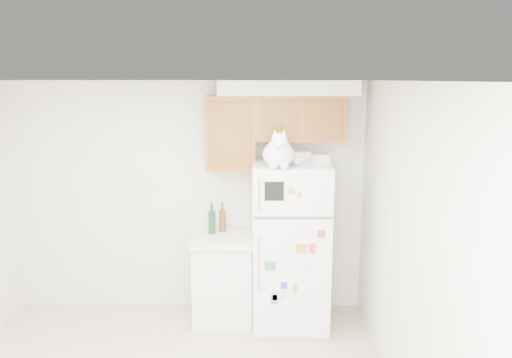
{
  "coord_description": "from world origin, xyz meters",
  "views": [
    {
      "loc": [
        0.79,
        -3.24,
        2.52
      ],
      "look_at": [
        0.76,
        1.55,
        1.55
      ],
      "focal_mm": 35.0,
      "sensor_mm": 36.0,
      "label": 1
    }
  ],
  "objects_px": {
    "cat": "(279,153)",
    "storage_box_front": "(321,159)",
    "bottle_amber": "(223,217)",
    "base_counter": "(224,278)",
    "storage_box_back": "(300,157)",
    "bottle_green": "(212,218)",
    "refrigerator": "(290,245)"
  },
  "relations": [
    {
      "from": "cat",
      "to": "storage_box_front",
      "type": "bearing_deg",
      "value": 26.08
    },
    {
      "from": "cat",
      "to": "bottle_amber",
      "type": "xyz_separation_m",
      "value": [
        -0.57,
        0.48,
        -0.76
      ]
    },
    {
      "from": "storage_box_front",
      "to": "base_counter",
      "type": "bearing_deg",
      "value": 151.68
    },
    {
      "from": "storage_box_back",
      "to": "bottle_green",
      "type": "distance_m",
      "value": 1.13
    },
    {
      "from": "refrigerator",
      "to": "bottle_amber",
      "type": "bearing_deg",
      "value": 161.48
    },
    {
      "from": "storage_box_back",
      "to": "bottle_amber",
      "type": "distance_m",
      "value": 1.05
    },
    {
      "from": "cat",
      "to": "bottle_amber",
      "type": "relative_size",
      "value": 1.66
    },
    {
      "from": "storage_box_front",
      "to": "refrigerator",
      "type": "bearing_deg",
      "value": 149.72
    },
    {
      "from": "cat",
      "to": "bottle_green",
      "type": "bearing_deg",
      "value": 148.17
    },
    {
      "from": "base_counter",
      "to": "bottle_green",
      "type": "distance_m",
      "value": 0.64
    },
    {
      "from": "base_counter",
      "to": "bottle_green",
      "type": "height_order",
      "value": "bottle_green"
    },
    {
      "from": "cat",
      "to": "storage_box_front",
      "type": "xyz_separation_m",
      "value": [
        0.42,
        0.2,
        -0.09
      ]
    },
    {
      "from": "refrigerator",
      "to": "storage_box_front",
      "type": "xyz_separation_m",
      "value": [
        0.28,
        -0.04,
        0.89
      ]
    },
    {
      "from": "base_counter",
      "to": "bottle_amber",
      "type": "relative_size",
      "value": 2.89
    },
    {
      "from": "cat",
      "to": "storage_box_back",
      "type": "height_order",
      "value": "cat"
    },
    {
      "from": "cat",
      "to": "bottle_green",
      "type": "distance_m",
      "value": 1.1
    },
    {
      "from": "refrigerator",
      "to": "bottle_green",
      "type": "bearing_deg",
      "value": 167.9
    },
    {
      "from": "refrigerator",
      "to": "bottle_amber",
      "type": "distance_m",
      "value": 0.78
    },
    {
      "from": "refrigerator",
      "to": "base_counter",
      "type": "height_order",
      "value": "refrigerator"
    },
    {
      "from": "bottle_amber",
      "to": "storage_box_back",
      "type": "bearing_deg",
      "value": -9.86
    },
    {
      "from": "storage_box_back",
      "to": "bottle_green",
      "type": "xyz_separation_m",
      "value": [
        -0.9,
        0.08,
        -0.67
      ]
    },
    {
      "from": "refrigerator",
      "to": "bottle_green",
      "type": "relative_size",
      "value": 5.2
    },
    {
      "from": "storage_box_back",
      "to": "bottle_amber",
      "type": "xyz_separation_m",
      "value": [
        -0.8,
        0.14,
        -0.67
      ]
    },
    {
      "from": "bottle_green",
      "to": "refrigerator",
      "type": "bearing_deg",
      "value": -12.1
    },
    {
      "from": "storage_box_back",
      "to": "refrigerator",
      "type": "bearing_deg",
      "value": -151.08
    },
    {
      "from": "bottle_amber",
      "to": "cat",
      "type": "bearing_deg",
      "value": -40.24
    },
    {
      "from": "refrigerator",
      "to": "storage_box_front",
      "type": "relative_size",
      "value": 11.33
    },
    {
      "from": "bottle_green",
      "to": "bottle_amber",
      "type": "bearing_deg",
      "value": 29.99
    },
    {
      "from": "base_counter",
      "to": "cat",
      "type": "bearing_deg",
      "value": -30.01
    },
    {
      "from": "refrigerator",
      "to": "cat",
      "type": "height_order",
      "value": "cat"
    },
    {
      "from": "base_counter",
      "to": "bottle_green",
      "type": "bearing_deg",
      "value": 140.82
    },
    {
      "from": "bottle_green",
      "to": "bottle_amber",
      "type": "relative_size",
      "value": 1.03
    }
  ]
}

